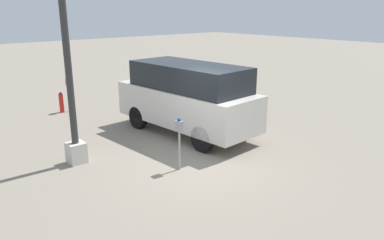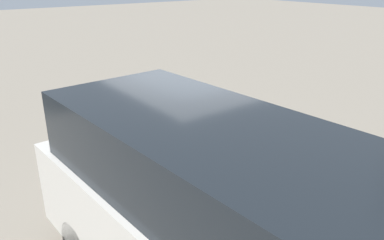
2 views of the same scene
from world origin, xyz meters
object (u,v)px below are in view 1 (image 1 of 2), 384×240
at_px(parking_meter_far, 68,86).
at_px(lamp_post, 71,99).
at_px(fire_hydrant, 61,102).
at_px(parking_meter_near, 179,132).
at_px(parked_van, 187,96).

xyz_separation_m(parking_meter_far, lamp_post, (-5.04, 2.01, 0.69)).
bearing_deg(fire_hydrant, parking_meter_near, -179.58).
relative_size(lamp_post, fire_hydrant, 6.39).
bearing_deg(lamp_post, parked_van, -90.94).
relative_size(lamp_post, parked_van, 1.02).
relative_size(parking_meter_far, fire_hydrant, 1.73).
relative_size(parking_meter_near, parking_meter_far, 0.98).
distance_m(parking_meter_far, parked_van, 5.40).
bearing_deg(parking_meter_near, parking_meter_far, 2.45).
xyz_separation_m(parking_meter_near, fire_hydrant, (7.23, 0.05, -0.60)).
xyz_separation_m(parking_meter_near, lamp_post, (2.12, 1.77, 0.71)).
relative_size(parking_meter_near, parked_van, 0.27).
xyz_separation_m(lamp_post, parked_van, (-0.06, -3.77, -0.48)).
xyz_separation_m(parking_meter_near, parked_van, (2.05, -1.99, 0.23)).
height_order(lamp_post, fire_hydrant, lamp_post).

